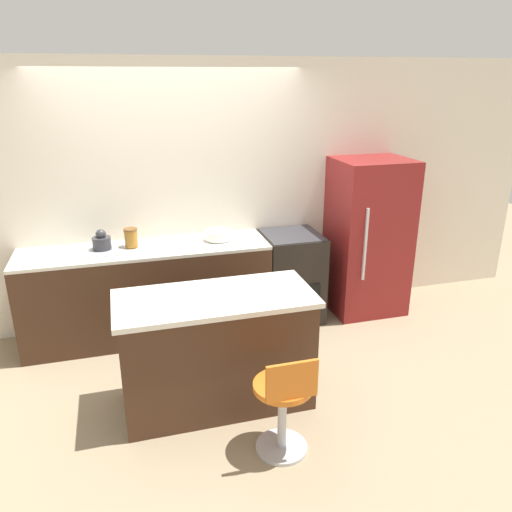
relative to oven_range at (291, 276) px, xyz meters
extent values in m
plane|color=#998466|center=(-1.11, -0.32, -0.46)|extent=(14.00, 14.00, 0.00)
cube|color=silver|center=(-1.11, 0.33, 0.84)|extent=(8.00, 0.06, 2.60)
cube|color=#422819|center=(-1.46, 0.00, -0.02)|extent=(2.32, 0.60, 0.88)
cube|color=silver|center=(-1.46, 0.00, 0.44)|extent=(2.32, 0.60, 0.03)
cube|color=#9EA3A8|center=(-1.87, 0.00, 0.46)|extent=(0.44, 0.33, 0.01)
cube|color=#422819|center=(-1.04, -1.24, -0.02)|extent=(1.41, 0.63, 0.87)
cube|color=silver|center=(-1.04, -1.24, 0.43)|extent=(1.47, 0.67, 0.04)
cube|color=black|center=(0.00, 0.00, 0.00)|extent=(0.58, 0.60, 0.91)
cube|color=black|center=(0.00, -0.31, -0.14)|extent=(0.41, 0.01, 0.32)
cube|color=#333338|center=(0.00, 0.00, 0.46)|extent=(0.55, 0.57, 0.01)
cube|color=maroon|center=(0.85, -0.02, 0.36)|extent=(0.76, 0.65, 1.64)
cube|color=silver|center=(0.64, -0.36, 0.40)|extent=(0.02, 0.02, 0.74)
cylinder|color=#B7B7BC|center=(-0.73, -1.89, -0.45)|extent=(0.36, 0.36, 0.02)
cylinder|color=#B7B7BC|center=(-0.73, -1.89, -0.21)|extent=(0.06, 0.06, 0.49)
cylinder|color=orange|center=(-0.73, -1.89, 0.05)|extent=(0.40, 0.40, 0.04)
cube|color=orange|center=(-0.73, -2.06, 0.20)|extent=(0.34, 0.02, 0.26)
cylinder|color=#333338|center=(-1.84, 0.04, 0.52)|extent=(0.17, 0.17, 0.12)
sphere|color=#333338|center=(-1.84, 0.04, 0.60)|extent=(0.09, 0.09, 0.09)
cylinder|color=white|center=(-0.75, 0.04, 0.50)|extent=(0.26, 0.26, 0.09)
cylinder|color=#9E6623|center=(-1.58, 0.04, 0.54)|extent=(0.12, 0.12, 0.16)
cylinder|color=brown|center=(-1.58, 0.04, 0.63)|extent=(0.13, 0.13, 0.02)
camera|label=1|loc=(-1.66, -4.52, 1.98)|focal=35.00mm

